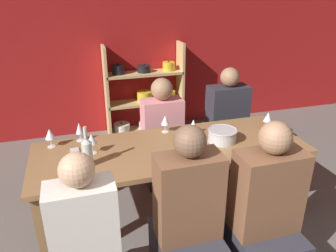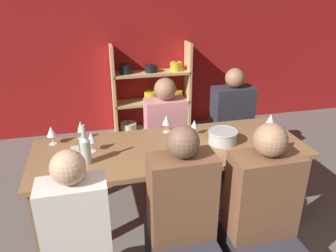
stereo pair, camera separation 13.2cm
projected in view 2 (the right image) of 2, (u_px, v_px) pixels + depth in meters
The scene contains 18 objects.
wall_back_red at pixel (121, 37), 4.51m from camera, with size 8.80×0.06×2.70m.
shelf_unit at pixel (152, 98), 4.75m from camera, with size 1.12×0.30×1.28m.
dining_table at pixel (171, 157), 2.80m from camera, with size 2.29×0.83×0.76m.
mixing_bowl at pixel (223, 136), 2.81m from camera, with size 0.26×0.26×0.11m.
wine_bottle_green at pixel (85, 149), 2.46m from camera, with size 0.08×0.08×0.32m.
wine_glass_red_a at pixel (285, 138), 2.70m from camera, with size 0.06×0.06×0.14m.
wine_glass_white_a at pixel (91, 138), 2.64m from camera, with size 0.08×0.08×0.17m.
wine_glass_empty_a at pixel (166, 120), 3.00m from camera, with size 0.08×0.08×0.16m.
wine_glass_red_b at pixel (194, 124), 2.94m from camera, with size 0.06×0.06×0.14m.
wine_glass_red_c at pixel (183, 140), 2.61m from camera, with size 0.08×0.08×0.16m.
wine_glass_white_b at pixel (81, 127), 2.86m from camera, with size 0.07×0.07×0.17m.
wine_glass_red_d at pixel (51, 132), 2.77m from camera, with size 0.08×0.08×0.16m.
wine_glass_empty_b at pixel (271, 119), 2.97m from camera, with size 0.08×0.08×0.18m.
cell_phone at pixel (75, 150), 2.70m from camera, with size 0.08×0.15×0.01m.
person_far_a at pixel (165, 143), 3.58m from camera, with size 0.43×0.53×1.16m.
person_near_b at pixel (181, 235), 2.21m from camera, with size 0.42×0.52×1.27m.
person_far_b at pixel (230, 133), 3.81m from camera, with size 0.45×0.56×1.20m.
person_near_c at pixel (258, 232), 2.25m from camera, with size 0.44×0.55×1.26m.
Camera 2 is at (-0.47, -0.82, 2.02)m, focal length 35.00 mm.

